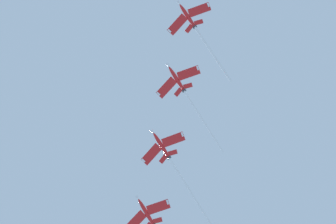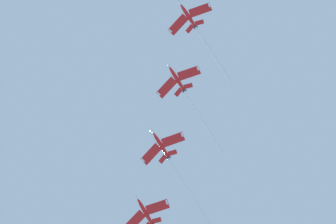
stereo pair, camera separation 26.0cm
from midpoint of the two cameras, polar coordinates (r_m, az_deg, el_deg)
jet_lead at (r=174.07m, az=3.93°, el=10.93°), size 19.57×37.26×15.31m
jet_second at (r=169.45m, az=2.13°, el=2.90°), size 19.57×39.09×15.28m
jet_third at (r=168.02m, az=0.38°, el=-6.67°), size 19.67×42.35×16.88m
jet_fourth at (r=170.61m, az=-2.26°, el=-14.70°), size 19.56×36.69×14.00m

